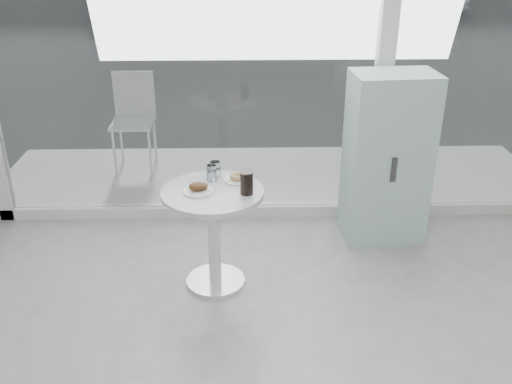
{
  "coord_description": "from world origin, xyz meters",
  "views": [
    {
      "loc": [
        -0.28,
        -1.7,
        2.47
      ],
      "look_at": [
        -0.2,
        1.7,
        0.85
      ],
      "focal_mm": 40.0,
      "sensor_mm": 36.0,
      "label": 1
    }
  ],
  "objects_px": {
    "mint_cabinet": "(387,159)",
    "plate_donut": "(238,178)",
    "water_tumbler_a": "(212,173)",
    "cola_glass": "(247,183)",
    "water_tumbler_b": "(215,170)",
    "main_table": "(213,218)",
    "patio_chair": "(134,114)",
    "plate_fritter": "(199,188)"
  },
  "relations": [
    {
      "from": "mint_cabinet",
      "to": "plate_fritter",
      "type": "bearing_deg",
      "value": -158.46
    },
    {
      "from": "plate_fritter",
      "to": "patio_chair",
      "type": "bearing_deg",
      "value": 110.64
    },
    {
      "from": "main_table",
      "to": "patio_chair",
      "type": "height_order",
      "value": "patio_chair"
    },
    {
      "from": "plate_donut",
      "to": "water_tumbler_a",
      "type": "distance_m",
      "value": 0.19
    },
    {
      "from": "patio_chair",
      "to": "cola_glass",
      "type": "relative_size",
      "value": 5.83
    },
    {
      "from": "cola_glass",
      "to": "patio_chair",
      "type": "bearing_deg",
      "value": 117.31
    },
    {
      "from": "plate_donut",
      "to": "water_tumbler_a",
      "type": "height_order",
      "value": "water_tumbler_a"
    },
    {
      "from": "plate_donut",
      "to": "cola_glass",
      "type": "height_order",
      "value": "cola_glass"
    },
    {
      "from": "plate_donut",
      "to": "cola_glass",
      "type": "relative_size",
      "value": 1.16
    },
    {
      "from": "main_table",
      "to": "plate_fritter",
      "type": "xyz_separation_m",
      "value": [
        -0.09,
        -0.02,
        0.25
      ]
    },
    {
      "from": "water_tumbler_b",
      "to": "plate_fritter",
      "type": "bearing_deg",
      "value": -113.63
    },
    {
      "from": "patio_chair",
      "to": "plate_fritter",
      "type": "relative_size",
      "value": 4.65
    },
    {
      "from": "mint_cabinet",
      "to": "plate_fritter",
      "type": "xyz_separation_m",
      "value": [
        -1.49,
        -0.72,
        0.09
      ]
    },
    {
      "from": "mint_cabinet",
      "to": "plate_donut",
      "type": "distance_m",
      "value": 1.34
    },
    {
      "from": "main_table",
      "to": "mint_cabinet",
      "type": "relative_size",
      "value": 0.54
    },
    {
      "from": "mint_cabinet",
      "to": "water_tumbler_b",
      "type": "distance_m",
      "value": 1.47
    },
    {
      "from": "mint_cabinet",
      "to": "cola_glass",
      "type": "bearing_deg",
      "value": -150.94
    },
    {
      "from": "patio_chair",
      "to": "plate_donut",
      "type": "distance_m",
      "value": 2.34
    },
    {
      "from": "water_tumbler_b",
      "to": "water_tumbler_a",
      "type": "bearing_deg",
      "value": -120.14
    },
    {
      "from": "plate_donut",
      "to": "water_tumbler_b",
      "type": "xyz_separation_m",
      "value": [
        -0.16,
        0.06,
        0.03
      ]
    },
    {
      "from": "plate_donut",
      "to": "water_tumbler_a",
      "type": "relative_size",
      "value": 1.75
    },
    {
      "from": "cola_glass",
      "to": "plate_fritter",
      "type": "bearing_deg",
      "value": 173.08
    },
    {
      "from": "main_table",
      "to": "mint_cabinet",
      "type": "bearing_deg",
      "value": 26.73
    },
    {
      "from": "mint_cabinet",
      "to": "water_tumbler_b",
      "type": "relative_size",
      "value": 11.59
    },
    {
      "from": "mint_cabinet",
      "to": "main_table",
      "type": "bearing_deg",
      "value": -157.51
    },
    {
      "from": "mint_cabinet",
      "to": "plate_fritter",
      "type": "relative_size",
      "value": 6.58
    },
    {
      "from": "main_table",
      "to": "water_tumbler_a",
      "type": "xyz_separation_m",
      "value": [
        -0.01,
        0.18,
        0.27
      ]
    },
    {
      "from": "mint_cabinet",
      "to": "patio_chair",
      "type": "bearing_deg",
      "value": 142.75
    },
    {
      "from": "mint_cabinet",
      "to": "plate_donut",
      "type": "xyz_separation_m",
      "value": [
        -1.22,
        -0.54,
        0.08
      ]
    },
    {
      "from": "main_table",
      "to": "water_tumbler_a",
      "type": "distance_m",
      "value": 0.33
    },
    {
      "from": "plate_fritter",
      "to": "water_tumbler_a",
      "type": "relative_size",
      "value": 1.89
    },
    {
      "from": "main_table",
      "to": "plate_donut",
      "type": "xyz_separation_m",
      "value": [
        0.18,
        0.16,
        0.24
      ]
    },
    {
      "from": "main_table",
      "to": "cola_glass",
      "type": "distance_m",
      "value": 0.39
    },
    {
      "from": "main_table",
      "to": "water_tumbler_b",
      "type": "bearing_deg",
      "value": 86.63
    },
    {
      "from": "mint_cabinet",
      "to": "water_tumbler_a",
      "type": "height_order",
      "value": "mint_cabinet"
    },
    {
      "from": "mint_cabinet",
      "to": "plate_donut",
      "type": "relative_size",
      "value": 7.09
    },
    {
      "from": "plate_fritter",
      "to": "main_table",
      "type": "bearing_deg",
      "value": 9.89
    },
    {
      "from": "water_tumbler_a",
      "to": "cola_glass",
      "type": "bearing_deg",
      "value": -43.53
    },
    {
      "from": "patio_chair",
      "to": "plate_fritter",
      "type": "height_order",
      "value": "patio_chair"
    },
    {
      "from": "patio_chair",
      "to": "water_tumbler_b",
      "type": "bearing_deg",
      "value": -64.25
    },
    {
      "from": "main_table",
      "to": "cola_glass",
      "type": "xyz_separation_m",
      "value": [
        0.24,
        -0.06,
        0.3
      ]
    },
    {
      "from": "patio_chair",
      "to": "plate_fritter",
      "type": "bearing_deg",
      "value": -69.08
    }
  ]
}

